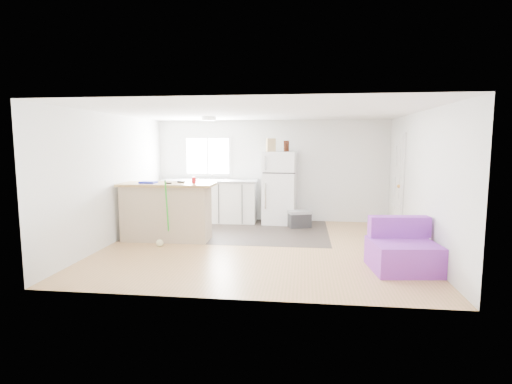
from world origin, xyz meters
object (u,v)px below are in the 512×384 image
red_cup (194,180)px  blue_tray (148,182)px  kitchen_cabinets (210,200)px  mop (162,233)px  refrigerator (280,188)px  cleaner_jug (168,236)px  bottle_left (285,146)px  bottle_right (288,146)px  peninsula (167,211)px  cardboard_box (271,145)px  cooler (299,219)px  purple_seat (402,251)px

red_cup → blue_tray: bearing=-172.9°
kitchen_cabinets → mop: bearing=-100.1°
mop → red_cup: red_cup is taller
refrigerator → cleaner_jug: refrigerator is taller
bottle_left → bottle_right: size_ratio=1.00×
mop → cleaner_jug: bearing=74.7°
blue_tray → bottle_left: size_ratio=1.20×
peninsula → cardboard_box: bearing=43.2°
peninsula → blue_tray: size_ratio=6.02×
kitchen_cabinets → bottle_left: size_ratio=9.01×
cleaner_jug → cardboard_box: 3.15m
mop → bottle_left: (2.11, 2.24, 1.56)m
cardboard_box → red_cup: bearing=-127.1°
peninsula → cooler: size_ratio=3.16×
purple_seat → cardboard_box: (-2.22, 3.12, 1.54)m
bottle_right → kitchen_cabinets: bearing=179.9°
peninsula → refrigerator: refrigerator is taller
cardboard_box → bottle_right: bearing=13.9°
cleaner_jug → mop: size_ratio=0.24×
purple_seat → cleaner_jug: 4.15m
peninsula → cardboard_box: cardboard_box is taller
cooler → bottle_left: size_ratio=2.29×
purple_seat → red_cup: red_cup is taller
blue_tray → purple_seat: bearing=-16.2°
blue_tray → cardboard_box: bearing=40.3°
bottle_left → refrigerator: bearing=146.1°
purple_seat → bottle_right: (-1.85, 3.22, 1.52)m
kitchen_cabinets → purple_seat: kitchen_cabinets is taller
refrigerator → purple_seat: (2.02, -3.20, -0.56)m
cleaner_jug → blue_tray: 1.08m
red_cup → bottle_left: (1.64, 1.74, 0.63)m
refrigerator → purple_seat: 3.83m
cardboard_box → mop: bearing=-128.6°
blue_tray → cleaner_jug: bearing=-19.6°
refrigerator → kitchen_cabinets: bearing=-176.4°
peninsula → bottle_right: 3.17m
cardboard_box → bottle_left: bearing=-0.7°
red_cup → blue_tray: red_cup is taller
cardboard_box → bottle_left: (0.32, -0.00, -0.02)m
kitchen_cabinets → bottle_left: 2.19m
blue_tray → refrigerator: bearing=39.0°
mop → cardboard_box: size_ratio=4.08×
cooler → kitchen_cabinets: bearing=149.7°
purple_seat → peninsula: bearing=155.1°
refrigerator → blue_tray: 3.07m
purple_seat → blue_tray: blue_tray is taller
bottle_left → mop: bearing=-133.3°
bottle_left → bottle_right: bearing=62.7°
cooler → bottle_right: 1.68m
peninsula → cardboard_box: (1.85, 1.79, 1.26)m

